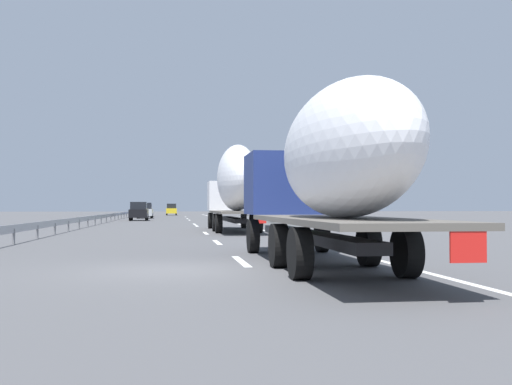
# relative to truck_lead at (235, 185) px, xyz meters

# --- Properties ---
(ground_plane) EXTENTS (260.00, 260.00, 0.00)m
(ground_plane) POSITION_rel_truck_lead_xyz_m (18.86, 3.60, -2.69)
(ground_plane) COLOR #4C4C4F
(lane_stripe_0) EXTENTS (3.20, 0.20, 0.01)m
(lane_stripe_0) POSITION_rel_truck_lead_xyz_m (-19.14, 1.80, -2.69)
(lane_stripe_0) COLOR white
(lane_stripe_0) RESTS_ON ground_plane
(lane_stripe_1) EXTENTS (3.20, 0.20, 0.01)m
(lane_stripe_1) POSITION_rel_truck_lead_xyz_m (-10.55, 1.80, -2.69)
(lane_stripe_1) COLOR white
(lane_stripe_1) RESTS_ON ground_plane
(lane_stripe_2) EXTENTS (3.20, 0.20, 0.01)m
(lane_stripe_2) POSITION_rel_truck_lead_xyz_m (-2.02, 1.80, -2.69)
(lane_stripe_2) COLOR white
(lane_stripe_2) RESTS_ON ground_plane
(lane_stripe_3) EXTENTS (3.20, 0.20, 0.01)m
(lane_stripe_3) POSITION_rel_truck_lead_xyz_m (10.48, 1.80, -2.69)
(lane_stripe_3) COLOR white
(lane_stripe_3) RESTS_ON ground_plane
(lane_stripe_4) EXTENTS (3.20, 0.20, 0.01)m
(lane_stripe_4) POSITION_rel_truck_lead_xyz_m (15.06, 1.80, -2.69)
(lane_stripe_4) COLOR white
(lane_stripe_4) RESTS_ON ground_plane
(lane_stripe_5) EXTENTS (3.20, 0.20, 0.01)m
(lane_stripe_5) POSITION_rel_truck_lead_xyz_m (30.12, 1.80, -2.69)
(lane_stripe_5) COLOR white
(lane_stripe_5) RESTS_ON ground_plane
(lane_stripe_6) EXTENTS (3.20, 0.20, 0.01)m
(lane_stripe_6) POSITION_rel_truck_lead_xyz_m (38.51, 1.80, -2.69)
(lane_stripe_6) COLOR white
(lane_stripe_6) RESTS_ON ground_plane
(lane_stripe_7) EXTENTS (3.20, 0.20, 0.01)m
(lane_stripe_7) POSITION_rel_truck_lead_xyz_m (50.72, 1.80, -2.69)
(lane_stripe_7) COLOR white
(lane_stripe_7) RESTS_ON ground_plane
(edge_line_right) EXTENTS (110.00, 0.20, 0.01)m
(edge_line_right) POSITION_rel_truck_lead_xyz_m (23.86, -1.90, -2.69)
(edge_line_right) COLOR white
(edge_line_right) RESTS_ON ground_plane
(truck_lead) EXTENTS (13.20, 2.55, 4.90)m
(truck_lead) POSITION_rel_truck_lead_xyz_m (0.00, 0.00, 0.00)
(truck_lead) COLOR silver
(truck_lead) RESTS_ON ground_plane
(truck_trailing) EXTENTS (12.88, 2.55, 4.04)m
(truck_trailing) POSITION_rel_truck_lead_xyz_m (-21.23, -0.00, -0.35)
(truck_trailing) COLOR navy
(truck_trailing) RESTS_ON ground_plane
(car_yellow_coupe) EXTENTS (4.09, 1.75, 1.94)m
(car_yellow_coupe) POSITION_rel_truck_lead_xyz_m (67.26, 3.75, -1.73)
(car_yellow_coupe) COLOR gold
(car_yellow_coupe) RESTS_ON ground_plane
(car_black_suv) EXTENTS (4.26, 1.85, 1.92)m
(car_black_suv) POSITION_rel_truck_lead_xyz_m (28.82, 7.04, -1.73)
(car_black_suv) COLOR black
(car_black_suv) RESTS_ON ground_plane
(car_silver_hatch) EXTENTS (4.47, 1.88, 1.82)m
(car_silver_hatch) POSITION_rel_truck_lead_xyz_m (41.13, 6.96, -1.77)
(car_silver_hatch) COLOR #ADB2B7
(car_silver_hatch) RESTS_ON ground_plane
(car_blue_sedan) EXTENTS (4.75, 1.76, 2.00)m
(car_blue_sedan) POSITION_rel_truck_lead_xyz_m (53.05, 7.33, -1.70)
(car_blue_sedan) COLOR #28479E
(car_blue_sedan) RESTS_ON ground_plane
(road_sign) EXTENTS (0.10, 0.90, 3.39)m
(road_sign) POSITION_rel_truck_lead_xyz_m (22.60, -3.10, -0.36)
(road_sign) COLOR gray
(road_sign) RESTS_ON ground_plane
(tree_0) EXTENTS (2.68, 2.68, 5.96)m
(tree_0) POSITION_rel_truck_lead_xyz_m (62.22, -8.18, 1.10)
(tree_0) COLOR #472D19
(tree_0) RESTS_ON ground_plane
(tree_1) EXTENTS (3.92, 3.92, 5.74)m
(tree_1) POSITION_rel_truck_lead_xyz_m (33.86, -7.75, 1.07)
(tree_1) COLOR #472D19
(tree_1) RESTS_ON ground_plane
(tree_2) EXTENTS (3.33, 3.33, 7.44)m
(tree_2) POSITION_rel_truck_lead_xyz_m (19.84, -8.69, 2.01)
(tree_2) COLOR #472D19
(tree_2) RESTS_ON ground_plane
(tree_3) EXTENTS (3.28, 3.28, 6.26)m
(tree_3) POSITION_rel_truck_lead_xyz_m (19.99, -7.58, 1.22)
(tree_3) COLOR #472D19
(tree_3) RESTS_ON ground_plane
(tree_4) EXTENTS (2.74, 2.74, 6.49)m
(tree_4) POSITION_rel_truck_lead_xyz_m (28.05, -6.39, 1.21)
(tree_4) COLOR #472D19
(tree_4) RESTS_ON ground_plane
(tree_5) EXTENTS (3.42, 3.42, 6.57)m
(tree_5) POSITION_rel_truck_lead_xyz_m (20.13, -6.71, 1.29)
(tree_5) COLOR #472D19
(tree_5) RESTS_ON ground_plane
(guardrail_median) EXTENTS (94.00, 0.10, 0.76)m
(guardrail_median) POSITION_rel_truck_lead_xyz_m (21.86, 9.60, -2.12)
(guardrail_median) COLOR #9EA0A5
(guardrail_median) RESTS_ON ground_plane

